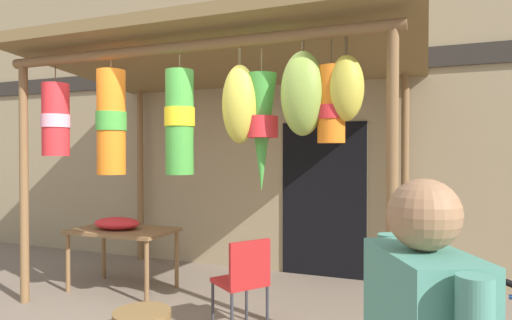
{
  "coord_description": "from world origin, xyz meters",
  "views": [
    {
      "loc": [
        2.18,
        -3.16,
        1.59
      ],
      "look_at": [
        0.41,
        1.37,
        1.52
      ],
      "focal_mm": 30.68,
      "sensor_mm": 36.0,
      "label": 1
    }
  ],
  "objects": [
    {
      "name": "shop_facade",
      "position": [
        0.0,
        2.56,
        2.2
      ],
      "size": [
        12.4,
        0.29,
        4.41
      ],
      "color": "#9E8966",
      "rests_on": "ground_plane"
    },
    {
      "name": "folding_chair",
      "position": [
        0.68,
        0.38,
        0.5
      ],
      "size": [
        0.56,
        0.56,
        0.84
      ],
      "color": "#AD1E1E",
      "rests_on": "ground_plane"
    },
    {
      "name": "display_table",
      "position": [
        -1.12,
        1.01,
        0.63
      ],
      "size": [
        1.18,
        0.7,
        0.71
      ],
      "color": "brown",
      "rests_on": "ground_plane"
    },
    {
      "name": "flower_heap_on_table",
      "position": [
        -1.17,
        0.97,
        0.78
      ],
      "size": [
        0.56,
        0.39,
        0.14
      ],
      "color": "red",
      "rests_on": "display_table"
    },
    {
      "name": "market_stall_canopy",
      "position": [
        0.13,
        1.03,
        2.42
      ],
      "size": [
        4.27,
        2.53,
        2.84
      ],
      "color": "brown",
      "rests_on": "ground_plane"
    }
  ]
}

